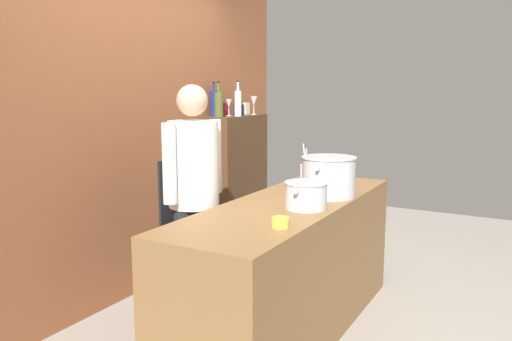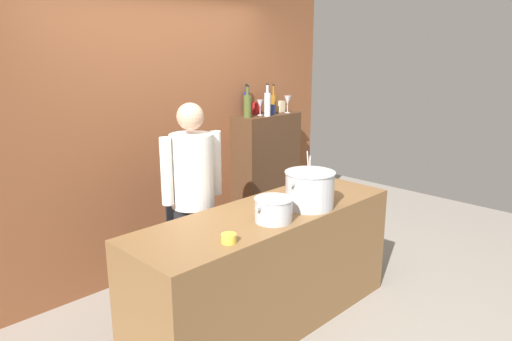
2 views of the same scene
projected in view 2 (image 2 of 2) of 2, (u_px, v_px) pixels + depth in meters
ground_plane at (267, 321)px, 3.70m from camera, size 8.00×8.00×0.00m
brick_back_panel at (155, 112)px, 4.28m from camera, size 4.40×0.10×3.00m
prep_counter at (267, 268)px, 3.59m from camera, size 2.20×0.70×0.90m
bar_cabinet at (266, 177)px, 5.20m from camera, size 0.76×0.32×1.38m
chef at (193, 191)px, 3.75m from camera, size 0.53×0.38×1.66m
stockpot_large at (310, 190)px, 3.54m from camera, size 0.43×0.38×0.27m
stockpot_small at (274, 210)px, 3.26m from camera, size 0.33×0.27×0.17m
utensil_crock at (310, 177)px, 4.13m from camera, size 0.10×0.10×0.30m
butter_jar at (229, 238)px, 2.92m from camera, size 0.10×0.10×0.06m
wine_bottle_cobalt at (247, 103)px, 4.93m from camera, size 0.07×0.07×0.32m
wine_bottle_olive at (248, 105)px, 4.76m from camera, size 0.08×0.08×0.32m
wine_bottle_amber at (273, 103)px, 5.11m from camera, size 0.07×0.07×0.30m
wine_bottle_clear at (267, 104)px, 4.85m from camera, size 0.06×0.06×0.33m
wine_glass_short at (288, 101)px, 5.10m from camera, size 0.08×0.08×0.18m
wine_glass_tall at (260, 105)px, 4.92m from camera, size 0.07×0.07×0.16m
spice_tin_red at (256, 108)px, 5.02m from camera, size 0.08×0.08×0.12m
spice_tin_navy at (270, 110)px, 4.97m from camera, size 0.08×0.08×0.11m
spice_tin_cream at (280, 106)px, 5.20m from camera, size 0.08×0.08×0.12m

